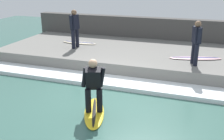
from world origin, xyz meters
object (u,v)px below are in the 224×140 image
object	(u,v)px
surfboard_waiting_near	(195,58)
surfer_waiting_far	(75,27)
surfer_riding	(93,83)
surfboard_riding	(94,112)
surfer_waiting_near	(196,40)
surfboard_waiting_far	(79,43)

from	to	relation	value
surfboard_waiting_near	surfer_waiting_far	xyz separation A→B (m)	(0.03, 5.07, 0.90)
surfer_riding	surfer_waiting_far	distance (m)	5.04
surfboard_riding	surfer_waiting_near	world-z (taller)	surfer_waiting_near
surfer_waiting_far	surfboard_waiting_far	world-z (taller)	surfer_waiting_far
surfboard_riding	surfboard_waiting_near	xyz separation A→B (m)	(4.24, -2.45, 0.55)
surfboard_riding	surfer_waiting_far	world-z (taller)	surfer_waiting_far
surfer_waiting_near	surfboard_waiting_near	distance (m)	1.11
surfer_riding	surfer_waiting_near	world-z (taller)	surfer_waiting_near
surfer_waiting_far	surfer_waiting_near	bearing A→B (deg)	-98.49
surfboard_riding	surfboard_waiting_near	distance (m)	4.93
surfer_riding	surfboard_waiting_near	distance (m)	4.91
surfboard_riding	surfer_riding	distance (m)	0.86
surfboard_waiting_near	surfboard_riding	bearing A→B (deg)	149.96
surfer_riding	surfer_waiting_far	bearing A→B (deg)	31.49
surfer_riding	surfer_waiting_far	world-z (taller)	surfer_waiting_far
surfboard_riding	surfboard_waiting_near	world-z (taller)	surfboard_waiting_near
surfer_waiting_far	surfboard_waiting_far	size ratio (longest dim) A/B	0.99
surfer_waiting_near	surfboard_riding	bearing A→B (deg)	145.53
surfer_waiting_near	surfer_waiting_far	xyz separation A→B (m)	(0.75, 5.03, 0.05)
surfboard_riding	surfer_riding	world-z (taller)	surfer_riding
surfer_riding	surfer_waiting_near	bearing A→B (deg)	-34.47
surfer_riding	surfboard_waiting_far	size ratio (longest dim) A/B	0.89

